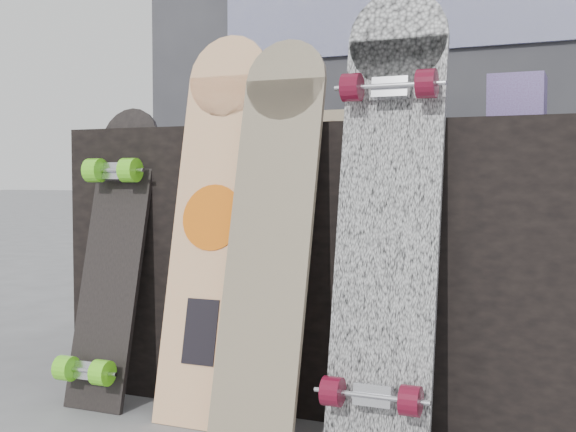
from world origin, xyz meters
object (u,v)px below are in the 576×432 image
at_px(longboard_geisha, 214,212).
at_px(longboard_celtic, 271,221).
at_px(longboard_cascadia, 388,205).
at_px(vendor_table, 350,261).
at_px(skateboard_dark, 111,251).

xyz_separation_m(longboard_geisha, longboard_celtic, (0.19, -0.05, -0.01)).
bearing_deg(longboard_cascadia, vendor_table, 120.15).
bearing_deg(skateboard_dark, longboard_geisha, 2.86).
bearing_deg(vendor_table, skateboard_dark, -148.60).
xyz_separation_m(longboard_geisha, longboard_cascadia, (0.49, -0.02, 0.03)).
distance_m(longboard_geisha, longboard_cascadia, 0.49).
bearing_deg(longboard_celtic, vendor_table, 79.00).
bearing_deg(longboard_cascadia, longboard_geisha, 177.91).
distance_m(longboard_geisha, longboard_celtic, 0.20).
relative_size(longboard_geisha, longboard_celtic, 1.03).
bearing_deg(longboard_cascadia, longboard_celtic, -173.14).
bearing_deg(longboard_celtic, longboard_cascadia, 6.86).
bearing_deg(longboard_celtic, longboard_geisha, 164.69).
bearing_deg(skateboard_dark, vendor_table, 31.40).
height_order(longboard_cascadia, skateboard_dark, longboard_cascadia).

